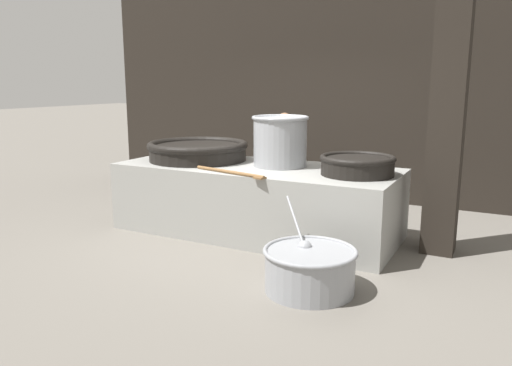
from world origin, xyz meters
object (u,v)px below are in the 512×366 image
giant_wok_near (198,150)px  prep_bowl_vegetables (310,268)px  giant_wok_far (357,164)px  stock_pot (280,140)px  cook (284,158)px

giant_wok_near → prep_bowl_vegetables: bearing=-33.7°
giant_wok_far → prep_bowl_vegetables: size_ratio=0.89×
prep_bowl_vegetables → giant_wok_far: bearing=89.6°
stock_pot → prep_bowl_vegetables: size_ratio=0.74×
giant_wok_near → giant_wok_far: (2.25, -0.08, -0.02)m
cook → prep_bowl_vegetables: bearing=107.0°
cook → stock_pot: bearing=99.8°
cook → giant_wok_near: bearing=43.4°
stock_pot → cook: 1.22m
giant_wok_near → stock_pot: stock_pot is taller
prep_bowl_vegetables → giant_wok_near: bearing=146.3°
stock_pot → prep_bowl_vegetables: 2.11m
stock_pot → cook: bearing=112.0°
giant_wok_far → cook: cook is taller
giant_wok_near → prep_bowl_vegetables: giant_wok_near is taller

